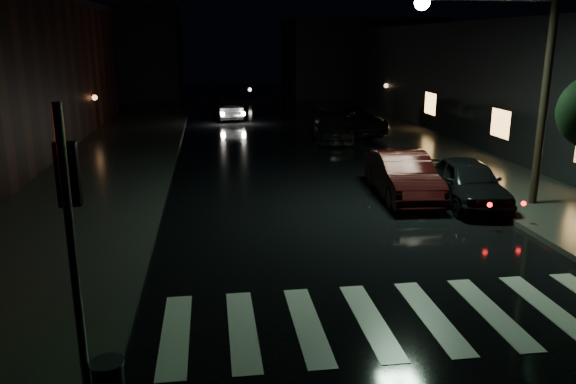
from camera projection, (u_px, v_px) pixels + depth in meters
name	position (u px, v px, depth m)	size (l,w,h in m)	color
ground	(244.00, 343.00, 9.73)	(120.00, 120.00, 0.00)	black
sidewalk_left	(97.00, 170.00, 22.43)	(6.00, 44.00, 0.15)	#282826
sidewalk_right	(454.00, 159.00, 24.42)	(4.00, 44.00, 0.15)	#282826
building_right	(556.00, 83.00, 28.40)	(10.00, 40.00, 6.00)	black
building_far_left	(101.00, 53.00, 50.38)	(14.00, 10.00, 8.00)	black
building_far_right	(360.00, 57.00, 53.69)	(14.00, 10.00, 7.00)	black
crosswalk	(401.00, 318.00, 10.60)	(9.00, 3.00, 0.01)	beige
signal_pole_corner	(91.00, 309.00, 7.64)	(0.68, 0.61, 4.20)	slate
utility_pole	(528.00, 57.00, 16.39)	(4.92, 0.44, 8.00)	black
parked_car_a	(468.00, 182.00, 17.83)	(1.73, 4.29, 1.46)	black
parked_car_b	(403.00, 175.00, 18.55)	(1.62, 4.64, 1.53)	black
parked_car_c	(331.00, 128.00, 29.32)	(1.88, 4.63, 1.34)	black
parked_car_d	(355.00, 120.00, 31.46)	(2.47, 5.36, 1.49)	black
oncoming_car	(227.00, 108.00, 37.20)	(1.51, 4.33, 1.43)	black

